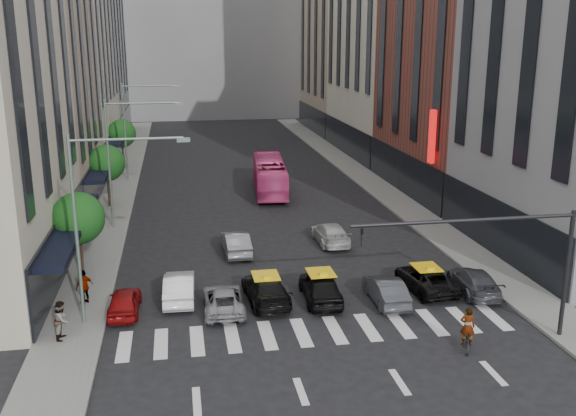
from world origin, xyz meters
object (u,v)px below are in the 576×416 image
streetlamp_mid (122,147)px  car_red (124,302)px  pedestrian_far (84,287)px  car_white_front (179,287)px  taxi_left (266,289)px  motorcycle (466,341)px  streetlamp_near (96,205)px  bus (270,175)px  taxi_center (321,287)px  pedestrian_near (62,320)px  streetlamp_far (135,118)px

streetlamp_mid → car_red: streetlamp_mid is taller
car_red → pedestrian_far: pedestrian_far is taller
car_white_front → taxi_left: bearing=169.2°
car_white_front → motorcycle: car_white_front is taller
streetlamp_near → streetlamp_mid: same height
car_red → bus: bearing=-112.5°
streetlamp_mid → car_white_front: bearing=-75.5°
taxi_left → taxi_center: taxi_center is taller
streetlamp_mid → taxi_center: 19.17m
streetlamp_near → car_red: streetlamp_near is taller
taxi_center → pedestrian_near: (-12.41, -2.49, 0.28)m
car_white_front → motorcycle: bearing=149.9°
streetlamp_far → taxi_center: size_ratio=2.01×
pedestrian_near → streetlamp_near: bearing=-40.9°
streetlamp_far → motorcycle: bearing=-67.1°
taxi_center → streetlamp_near: bearing=7.3°
motorcycle → pedestrian_far: bearing=-4.3°
streetlamp_far → motorcycle: 40.99m
streetlamp_near → streetlamp_mid: size_ratio=1.00×
streetlamp_mid → taxi_center: (10.74, -15.03, -5.14)m
streetlamp_mid → streetlamp_far: 16.00m
taxi_center → pedestrian_far: 12.02m
streetlamp_far → pedestrian_near: streetlamp_far is taller
streetlamp_far → car_red: streetlamp_far is taller
car_white_front → pedestrian_near: bearing=38.8°
car_white_front → pedestrian_near: (-5.21, -3.87, 0.33)m
car_white_front → pedestrian_far: size_ratio=2.47×
streetlamp_far → taxi_left: size_ratio=1.85×
taxi_center → pedestrian_near: bearing=13.5°
taxi_left → streetlamp_near: bearing=6.1°
car_white_front → taxi_left: car_white_front is taller
motorcycle → pedestrian_near: (-17.49, 3.89, 0.64)m
streetlamp_near → car_red: bearing=52.6°
streetlamp_near → streetlamp_mid: bearing=90.0°
bus → streetlamp_near: bearing=70.4°
taxi_center → bus: bus is taller
streetlamp_near → pedestrian_far: size_ratio=5.09×
car_red → bus: bus is taller
car_white_front → streetlamp_far: bearing=-81.0°
streetlamp_far → pedestrian_far: streetlamp_far is taller
taxi_center → bus: size_ratio=0.42×
streetlamp_mid → taxi_left: size_ratio=1.85×
streetlamp_mid → car_red: size_ratio=2.44×
bus → motorcycle: (4.18, -30.52, -1.10)m
car_red → taxi_left: size_ratio=0.76×
car_red → bus: 26.33m
pedestrian_near → pedestrian_far: (0.48, 3.93, -0.01)m
car_white_front → bus: size_ratio=0.40×
streetlamp_mid → pedestrian_near: size_ratio=5.02×
streetlamp_near → taxi_left: streetlamp_near is taller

